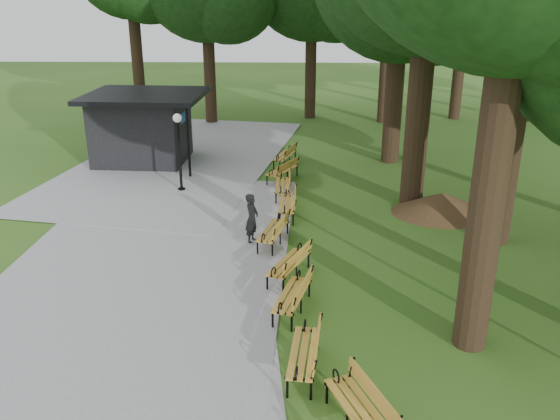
{
  "coord_description": "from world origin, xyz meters",
  "views": [
    {
      "loc": [
        0.22,
        -10.91,
        7.15
      ],
      "look_at": [
        -0.21,
        4.95,
        1.1
      ],
      "focal_mm": 37.55,
      "sensor_mm": 36.0,
      "label": 1
    }
  ],
  "objects_px": {
    "bench_8": "(282,170)",
    "bench_2": "(303,353)",
    "bench_4": "(289,263)",
    "bench_3": "(292,295)",
    "bench_7": "(282,185)",
    "dirt_mound": "(443,203)",
    "person": "(252,218)",
    "bench_9": "(285,156)",
    "lamp_post": "(178,135)",
    "bench_5": "(273,231)",
    "bench_6": "(287,204)",
    "bench_1": "(359,409)",
    "kiosk": "(141,128)"
  },
  "relations": [
    {
      "from": "person",
      "to": "bench_5",
      "type": "distance_m",
      "value": 0.73
    },
    {
      "from": "bench_8",
      "to": "bench_2",
      "type": "bearing_deg",
      "value": 31.05
    },
    {
      "from": "bench_1",
      "to": "kiosk",
      "type": "bearing_deg",
      "value": -176.33
    },
    {
      "from": "kiosk",
      "to": "bench_7",
      "type": "bearing_deg",
      "value": -32.86
    },
    {
      "from": "bench_8",
      "to": "bench_3",
      "type": "bearing_deg",
      "value": 30.4
    },
    {
      "from": "person",
      "to": "lamp_post",
      "type": "bearing_deg",
      "value": 47.8
    },
    {
      "from": "lamp_post",
      "to": "bench_1",
      "type": "xyz_separation_m",
      "value": [
        5.38,
        -12.56,
        -1.68
      ]
    },
    {
      "from": "bench_2",
      "to": "bench_9",
      "type": "height_order",
      "value": "same"
    },
    {
      "from": "lamp_post",
      "to": "bench_9",
      "type": "xyz_separation_m",
      "value": [
        3.81,
        3.44,
        -1.68
      ]
    },
    {
      "from": "bench_3",
      "to": "bench_9",
      "type": "height_order",
      "value": "same"
    },
    {
      "from": "bench_1",
      "to": "bench_6",
      "type": "bearing_deg",
      "value": 166.26
    },
    {
      "from": "bench_3",
      "to": "bench_8",
      "type": "bearing_deg",
      "value": -162.54
    },
    {
      "from": "person",
      "to": "dirt_mound",
      "type": "height_order",
      "value": "person"
    },
    {
      "from": "bench_2",
      "to": "bench_8",
      "type": "height_order",
      "value": "same"
    },
    {
      "from": "bench_3",
      "to": "bench_8",
      "type": "distance_m",
      "value": 9.95
    },
    {
      "from": "bench_2",
      "to": "bench_7",
      "type": "relative_size",
      "value": 1.0
    },
    {
      "from": "bench_7",
      "to": "bench_8",
      "type": "distance_m",
      "value": 1.85
    },
    {
      "from": "dirt_mound",
      "to": "bench_4",
      "type": "bearing_deg",
      "value": -136.36
    },
    {
      "from": "bench_7",
      "to": "bench_9",
      "type": "xyz_separation_m",
      "value": [
        0.0,
        4.0,
        0.0
      ]
    },
    {
      "from": "person",
      "to": "lamp_post",
      "type": "height_order",
      "value": "lamp_post"
    },
    {
      "from": "bench_1",
      "to": "bench_3",
      "type": "relative_size",
      "value": 1.0
    },
    {
      "from": "bench_5",
      "to": "bench_9",
      "type": "distance_m",
      "value": 8.26
    },
    {
      "from": "dirt_mound",
      "to": "person",
      "type": "bearing_deg",
      "value": -157.69
    },
    {
      "from": "bench_5",
      "to": "bench_7",
      "type": "relative_size",
      "value": 1.0
    },
    {
      "from": "kiosk",
      "to": "dirt_mound",
      "type": "relative_size",
      "value": 1.7
    },
    {
      "from": "bench_8",
      "to": "bench_9",
      "type": "distance_m",
      "value": 2.15
    },
    {
      "from": "bench_2",
      "to": "bench_4",
      "type": "height_order",
      "value": "same"
    },
    {
      "from": "dirt_mound",
      "to": "bench_1",
      "type": "relative_size",
      "value": 1.49
    },
    {
      "from": "bench_2",
      "to": "bench_1",
      "type": "bearing_deg",
      "value": 36.06
    },
    {
      "from": "bench_8",
      "to": "lamp_post",
      "type": "bearing_deg",
      "value": -43.35
    },
    {
      "from": "person",
      "to": "bench_2",
      "type": "xyz_separation_m",
      "value": [
        1.46,
        -6.29,
        -0.32
      ]
    },
    {
      "from": "bench_5",
      "to": "bench_7",
      "type": "height_order",
      "value": "same"
    },
    {
      "from": "bench_2",
      "to": "bench_4",
      "type": "relative_size",
      "value": 1.0
    },
    {
      "from": "bench_6",
      "to": "bench_5",
      "type": "bearing_deg",
      "value": -8.49
    },
    {
      "from": "bench_4",
      "to": "bench_5",
      "type": "xyz_separation_m",
      "value": [
        -0.49,
        2.16,
        0.0
      ]
    },
    {
      "from": "kiosk",
      "to": "lamp_post",
      "type": "height_order",
      "value": "kiosk"
    },
    {
      "from": "lamp_post",
      "to": "bench_6",
      "type": "bearing_deg",
      "value": -32.22
    },
    {
      "from": "bench_3",
      "to": "bench_8",
      "type": "height_order",
      "value": "same"
    },
    {
      "from": "bench_7",
      "to": "dirt_mound",
      "type": "bearing_deg",
      "value": 73.56
    },
    {
      "from": "bench_3",
      "to": "bench_9",
      "type": "xyz_separation_m",
      "value": [
        -0.4,
        12.1,
        0.0
      ]
    },
    {
      "from": "person",
      "to": "bench_8",
      "type": "height_order",
      "value": "person"
    },
    {
      "from": "bench_7",
      "to": "bench_8",
      "type": "xyz_separation_m",
      "value": [
        -0.05,
        1.85,
        0.0
      ]
    },
    {
      "from": "bench_2",
      "to": "bench_6",
      "type": "bearing_deg",
      "value": -170.89
    },
    {
      "from": "bench_3",
      "to": "bench_7",
      "type": "xyz_separation_m",
      "value": [
        -0.4,
        8.09,
        0.0
      ]
    },
    {
      "from": "person",
      "to": "bench_5",
      "type": "height_order",
      "value": "person"
    },
    {
      "from": "dirt_mound",
      "to": "kiosk",
      "type": "bearing_deg",
      "value": 152.79
    },
    {
      "from": "bench_8",
      "to": "bench_9",
      "type": "xyz_separation_m",
      "value": [
        0.05,
        2.15,
        0.0
      ]
    },
    {
      "from": "person",
      "to": "bench_1",
      "type": "bearing_deg",
      "value": -148.05
    },
    {
      "from": "bench_7",
      "to": "bench_9",
      "type": "height_order",
      "value": "same"
    },
    {
      "from": "bench_1",
      "to": "bench_5",
      "type": "xyz_separation_m",
      "value": [
        -1.76,
        7.74,
        0.0
      ]
    }
  ]
}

